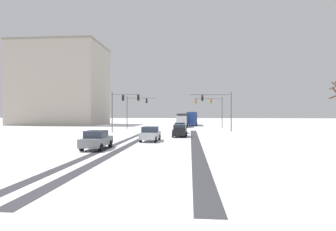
# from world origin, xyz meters

# --- Properties ---
(ground_plane) EXTENTS (300.00, 300.00, 0.00)m
(ground_plane) POSITION_xyz_m (0.00, 0.00, 0.00)
(ground_plane) COLOR white
(wheel_track_left_lane) EXTENTS (0.73, 39.18, 0.01)m
(wheel_track_left_lane) POSITION_xyz_m (-4.46, 17.81, 0.00)
(wheel_track_left_lane) COLOR #38383D
(wheel_track_left_lane) RESTS_ON ground
(wheel_track_right_lane) EXTENTS (0.80, 39.18, 0.01)m
(wheel_track_right_lane) POSITION_xyz_m (-3.03, 17.81, 0.00)
(wheel_track_right_lane) COLOR #38383D
(wheel_track_right_lane) RESTS_ON ground
(wheel_track_center) EXTENTS (1.01, 39.18, 0.01)m
(wheel_track_center) POSITION_xyz_m (3.49, 17.81, 0.00)
(wheel_track_center) COLOR #38383D
(wheel_track_center) RESTS_ON ground
(sidewalk_kerb_right) EXTENTS (4.00, 39.18, 0.12)m
(sidewalk_kerb_right) POSITION_xyz_m (10.95, 16.03, 0.06)
(sidewalk_kerb_right) COLOR white
(sidewalk_kerb_right) RESTS_ON ground
(traffic_signal_near_left) EXTENTS (4.61, 0.46, 6.50)m
(traffic_signal_near_left) POSITION_xyz_m (-8.00, 31.59, 4.58)
(traffic_signal_near_left) COLOR #56565B
(traffic_signal_near_left) RESTS_ON ground
(traffic_signal_near_right) EXTENTS (6.74, 0.68, 6.50)m
(traffic_signal_near_right) POSITION_xyz_m (7.67, 33.48, 4.47)
(traffic_signal_near_right) COLOR #56565B
(traffic_signal_near_right) RESTS_ON ground
(traffic_signal_far_right) EXTENTS (5.83, 0.67, 6.50)m
(traffic_signal_far_right) POSITION_xyz_m (7.55, 45.48, 4.63)
(traffic_signal_far_right) COLOR #56565B
(traffic_signal_far_right) RESTS_ON ground
(traffic_signal_far_left) EXTENTS (5.66, 0.57, 6.50)m
(traffic_signal_far_left) POSITION_xyz_m (-8.02, 41.72, 4.40)
(traffic_signal_far_left) COLOR #56565B
(traffic_signal_far_left) RESTS_ON ground
(car_blue_lead) EXTENTS (2.01, 4.19, 1.62)m
(car_blue_lead) POSITION_xyz_m (1.28, 31.60, 0.82)
(car_blue_lead) COLOR #233899
(car_blue_lead) RESTS_ON ground
(car_black_second) EXTENTS (1.92, 4.15, 1.62)m
(car_black_second) POSITION_xyz_m (1.56, 25.04, 0.82)
(car_black_second) COLOR black
(car_black_second) RESTS_ON ground
(car_silver_third) EXTENTS (1.98, 4.17, 1.62)m
(car_silver_third) POSITION_xyz_m (-1.50, 19.26, 0.82)
(car_silver_third) COLOR #B7BABF
(car_silver_third) RESTS_ON ground
(car_grey_fourth) EXTENTS (1.85, 4.11, 1.62)m
(car_grey_fourth) POSITION_xyz_m (-5.16, 12.51, 0.82)
(car_grey_fourth) COLOR slate
(car_grey_fourth) RESTS_ON ground
(bus_oncoming) EXTENTS (2.71, 11.01, 3.38)m
(bus_oncoming) POSITION_xyz_m (3.36, 57.79, 1.99)
(bus_oncoming) COLOR #284793
(bus_oncoming) RESTS_ON ground
(box_truck_delivery) EXTENTS (2.45, 7.46, 3.02)m
(box_truck_delivery) POSITION_xyz_m (1.20, 48.58, 1.63)
(box_truck_delivery) COLOR #B7BABF
(box_truck_delivery) RESTS_ON ground
(office_building_far_left_block) EXTENTS (22.79, 15.72, 21.76)m
(office_building_far_left_block) POSITION_xyz_m (-32.14, 59.46, 10.89)
(office_building_far_left_block) COLOR #A89E8E
(office_building_far_left_block) RESTS_ON ground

